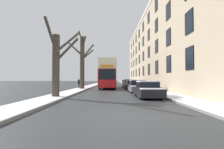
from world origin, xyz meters
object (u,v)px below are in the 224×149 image
(parked_car_1, at_px, (137,87))
(parked_car_4, at_px, (125,83))
(bare_tree_left_0, at_px, (56,62))
(bare_tree_left_1, at_px, (82,60))
(parked_car_3, at_px, (128,84))
(pedestrian_left_sidewalk, at_px, (78,83))
(parked_car_2, at_px, (131,85))
(oncoming_van, at_px, (103,80))
(double_decker_bus, at_px, (107,73))
(parked_car_0, at_px, (147,90))

(parked_car_1, xyz_separation_m, parked_car_4, (0.00, 17.22, -0.01))
(bare_tree_left_0, xyz_separation_m, parked_car_4, (7.32, 23.38, -2.22))
(bare_tree_left_1, height_order, parked_car_3, bare_tree_left_1)
(bare_tree_left_0, bearing_deg, pedestrian_left_sidewalk, 93.05)
(bare_tree_left_1, bearing_deg, pedestrian_left_sidewalk, 122.43)
(parked_car_2, xyz_separation_m, pedestrian_left_sidewalk, (-8.01, 1.06, 0.24))
(parked_car_1, xyz_separation_m, oncoming_van, (-4.95, 22.61, 0.59))
(parked_car_3, bearing_deg, pedestrian_left_sidewalk, -152.16)
(bare_tree_left_0, distance_m, parked_car_3, 18.70)
(parked_car_3, distance_m, parked_car_4, 6.31)
(double_decker_bus, height_order, oncoming_van, double_decker_bus)
(double_decker_bus, bearing_deg, parked_car_4, 65.10)
(bare_tree_left_0, height_order, bare_tree_left_1, bare_tree_left_1)
(parked_car_0, bearing_deg, oncoming_van, 99.93)
(bare_tree_left_1, bearing_deg, double_decker_bus, 46.33)
(oncoming_van, height_order, pedestrian_left_sidewalk, oncoming_van)
(parked_car_2, bearing_deg, parked_car_3, 90.00)
(parked_car_2, xyz_separation_m, parked_car_4, (0.00, 11.60, 0.01))
(parked_car_2, xyz_separation_m, parked_car_3, (0.00, 5.29, 0.04))
(bare_tree_left_1, height_order, double_decker_bus, bare_tree_left_1)
(oncoming_van, bearing_deg, pedestrian_left_sidewalk, -100.86)
(oncoming_van, bearing_deg, parked_car_0, -80.07)
(parked_car_0, xyz_separation_m, pedestrian_left_sidewalk, (-8.01, 12.37, 0.25))
(bare_tree_left_0, relative_size, pedestrian_left_sidewalk, 3.64)
(parked_car_0, bearing_deg, parked_car_3, 90.00)
(parked_car_0, xyz_separation_m, oncoming_van, (-4.95, 28.29, 0.62))
(parked_car_0, relative_size, parked_car_1, 1.01)
(parked_car_0, relative_size, parked_car_2, 1.02)
(double_decker_bus, xyz_separation_m, parked_car_4, (3.62, 7.80, -1.91))
(double_decker_bus, height_order, parked_car_1, double_decker_bus)
(parked_car_3, xyz_separation_m, parked_car_4, (0.00, 6.31, -0.04))
(parked_car_1, bearing_deg, double_decker_bus, 110.99)
(parked_car_4, bearing_deg, bare_tree_left_0, -107.39)
(parked_car_3, height_order, parked_car_4, parked_car_3)
(double_decker_bus, xyz_separation_m, pedestrian_left_sidewalk, (-4.39, -2.75, -1.67))
(bare_tree_left_0, bearing_deg, parked_car_0, 3.68)
(parked_car_1, bearing_deg, parked_car_4, 90.00)
(parked_car_0, bearing_deg, parked_car_2, 90.00)
(parked_car_2, bearing_deg, bare_tree_left_1, -179.59)
(double_decker_bus, distance_m, parked_car_1, 10.28)
(bare_tree_left_0, xyz_separation_m, parked_car_3, (7.32, 17.07, -2.18))
(double_decker_bus, distance_m, parked_car_2, 5.59)
(parked_car_1, relative_size, parked_car_2, 1.01)
(bare_tree_left_1, relative_size, parked_car_3, 2.10)
(bare_tree_left_1, relative_size, parked_car_2, 2.12)
(parked_car_0, bearing_deg, parked_car_4, 90.00)
(bare_tree_left_1, height_order, oncoming_van, bare_tree_left_1)
(parked_car_3, bearing_deg, parked_car_0, -90.00)
(bare_tree_left_1, xyz_separation_m, parked_car_0, (7.30, -11.26, -3.64))
(bare_tree_left_1, distance_m, parked_car_2, 8.15)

